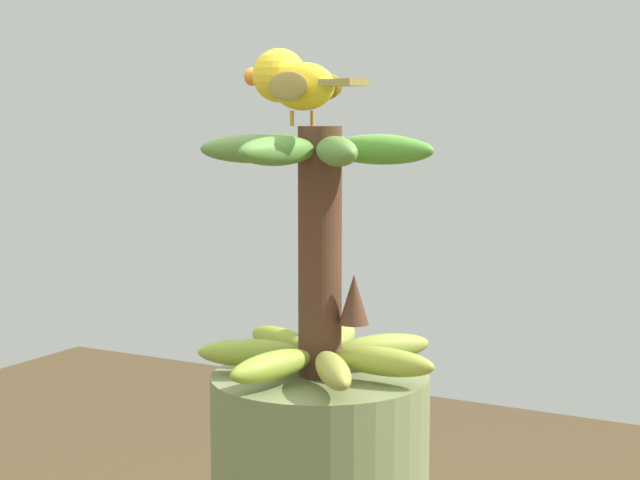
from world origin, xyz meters
name	(u,v)px	position (x,y,z in m)	size (l,w,h in m)	color
banana_bunch	(321,254)	(0.00, 0.00, 1.35)	(0.29, 0.30, 0.30)	#4C2D1E
perched_bird	(292,81)	(0.04, -0.01, 1.56)	(0.21, 0.11, 0.09)	#C68933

